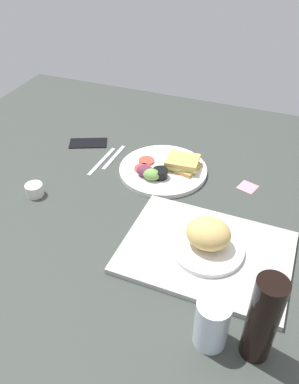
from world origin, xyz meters
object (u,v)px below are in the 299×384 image
knife (102,161)px  sticky_note (248,187)px  plate_with_salad (164,169)px  espresso_cup (34,190)px  serving_tray (206,252)px  bread_plate_near (208,239)px  drinking_glass (212,323)px  cell_phone (88,143)px  fork (114,157)px  soda_bottle (263,320)px

knife → sticky_note: (-52.32, -3.95, -0.19)cm
plate_with_salad → espresso_cup: bearing=37.4°
serving_tray → bread_plate_near: (-0.01, -0.49, 4.64)cm
plate_with_salad → sticky_note: bearing=-175.3°
bread_plate_near → espresso_cup: size_ratio=3.50×
serving_tray → drinking_glass: (-7.26, 24.71, 5.56)cm
bread_plate_near → cell_phone: bread_plate_near is taller
bread_plate_near → drinking_glass: bearing=106.0°
serving_tray → bread_plate_near: size_ratio=2.30×
fork → knife: size_ratio=0.89×
cell_phone → knife: bearing=114.9°
espresso_cup → cell_phone: 34.66cm
soda_bottle → plate_with_salad: bearing=-54.2°
espresso_cup → knife: espresso_cup is taller
serving_tray → plate_with_salad: size_ratio=1.47×
bread_plate_near → knife: bearing=-32.5°
fork → knife: (3.00, 4.00, 0.00)cm
fork → knife: bearing=-35.4°
fork → bread_plate_near: bearing=53.8°
bread_plate_near → drinking_glass: (-7.25, 25.20, 0.92)cm
drinking_glass → fork: bearing=-49.1°
soda_bottle → knife: soda_bottle is taller
bread_plate_near → fork: bread_plate_near is taller
serving_tray → espresso_cup: size_ratio=8.04×
drinking_glass → cell_phone: size_ratio=0.88×
espresso_cup → knife: size_ratio=0.29×
knife → espresso_cup: bearing=-22.2°
drinking_glass → sticky_note: (1.97, -59.08, -6.30)cm
cell_phone → sticky_note: bearing=151.6°
bread_plate_near → plate_with_salad: (23.39, -31.53, -3.81)cm
plate_with_salad → cell_phone: 35.12cm
bread_plate_near → drinking_glass: 26.24cm
serving_tray → cell_phone: serving_tray is taller
bread_plate_near → cell_phone: 69.95cm
drinking_glass → soda_bottle: (-9.64, -0.98, 5.08)cm
sticky_note → drinking_glass: bearing=91.9°
knife → soda_bottle: bearing=51.8°
cell_phone → sticky_note: (-62.89, 5.48, -0.34)cm
drinking_glass → fork: 78.51cm
bread_plate_near → sticky_note: bearing=-98.9°
plate_with_salad → espresso_cup: 44.08cm
knife → sticky_note: bearing=96.4°
espresso_cup → cell_phone: (-0.80, -34.61, -1.60)cm
serving_tray → knife: serving_tray is taller
cell_phone → serving_tray: bearing=121.9°
sticky_note → bread_plate_near: bearing=81.1°
plate_with_salad → drinking_glass: bearing=118.4°
drinking_glass → knife: size_ratio=0.67×
espresso_cup → fork: bearing=-116.2°
bread_plate_near → cell_phone: bearing=-34.3°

